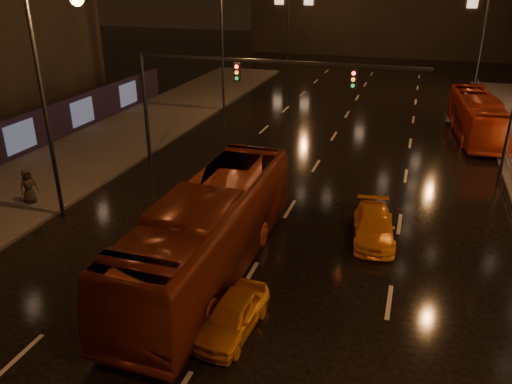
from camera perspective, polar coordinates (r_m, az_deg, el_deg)
ground at (r=27.09m, az=6.00°, el=1.57°), size 140.00×140.00×0.00m
sidewalk_left at (r=28.79m, az=-23.66°, el=1.14°), size 7.00×70.00×0.15m
traffic_signal at (r=27.13m, az=-4.28°, el=12.14°), size 15.31×0.32×6.20m
bus_red at (r=18.16m, az=-5.29°, el=-4.34°), size 2.78×11.85×3.30m
bus_curb at (r=36.70m, az=23.91°, el=7.90°), size 3.32×10.25×2.80m
taxi_near at (r=15.71m, az=-2.68°, el=-13.90°), size 1.64×3.52×1.17m
taxi_far at (r=21.20m, az=13.30°, el=-3.85°), size 2.13×4.15×1.15m
pedestrian_c at (r=25.76m, az=-24.58°, el=0.60°), size 0.80×0.95×1.66m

